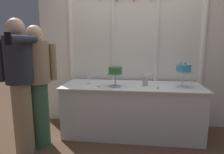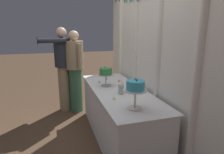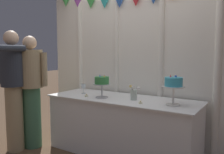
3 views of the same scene
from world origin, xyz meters
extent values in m
plane|color=brown|center=(0.00, 0.00, 0.00)|extent=(24.00, 24.00, 0.00)
cube|color=white|center=(0.00, 0.55, 1.31)|extent=(3.27, 0.04, 2.63)
cylinder|color=white|center=(-1.09, 0.52, 1.31)|extent=(0.08, 0.08, 2.63)
cylinder|color=white|center=(-0.34, 0.52, 1.31)|extent=(0.07, 0.07, 2.63)
cylinder|color=white|center=(0.39, 0.52, 1.31)|extent=(0.08, 0.08, 2.63)
cylinder|color=white|center=(1.13, 0.52, 1.31)|extent=(0.09, 0.09, 2.63)
cube|color=white|center=(0.00, 0.10, 0.39)|extent=(2.06, 0.71, 0.78)
cube|color=white|center=(0.00, 0.10, 0.78)|extent=(2.11, 0.76, 0.01)
cylinder|color=#B2B2B7|center=(-0.24, -0.03, 0.80)|extent=(0.17, 0.17, 0.01)
cylinder|color=#B2B2B7|center=(-0.24, -0.03, 0.89)|extent=(0.02, 0.02, 0.17)
cylinder|color=#B2B2B7|center=(-0.24, -0.03, 0.98)|extent=(0.24, 0.24, 0.01)
cylinder|color=#388E47|center=(-0.24, -0.03, 1.03)|extent=(0.20, 0.20, 0.10)
cone|color=orange|center=(-0.20, -0.03, 1.10)|extent=(0.02, 0.02, 0.03)
cone|color=blue|center=(-0.27, -0.04, 1.10)|extent=(0.02, 0.02, 0.03)
cylinder|color=silver|center=(0.73, 0.04, 0.80)|extent=(0.17, 0.17, 0.01)
cylinder|color=silver|center=(0.73, 0.04, 0.91)|extent=(0.03, 0.03, 0.20)
cylinder|color=silver|center=(0.73, 0.04, 1.01)|extent=(0.27, 0.27, 0.01)
cylinder|color=#3DB2D1|center=(0.73, 0.04, 1.07)|extent=(0.21, 0.21, 0.11)
sphere|color=blue|center=(0.76, 0.05, 1.14)|extent=(0.03, 0.03, 0.03)
cone|color=#DB333D|center=(0.69, 0.05, 1.14)|extent=(0.02, 0.02, 0.03)
cylinder|color=silver|center=(-0.67, 0.10, 0.79)|extent=(0.06, 0.06, 0.00)
cylinder|color=silver|center=(-0.67, 0.10, 0.84)|extent=(0.01, 0.01, 0.08)
cylinder|color=silver|center=(-0.67, 0.10, 0.91)|extent=(0.07, 0.07, 0.06)
cylinder|color=#B2C1B2|center=(0.20, 0.07, 0.86)|extent=(0.08, 0.08, 0.14)
sphere|color=white|center=(0.15, 0.10, 0.94)|extent=(0.03, 0.03, 0.03)
sphere|color=white|center=(0.16, 0.10, 0.95)|extent=(0.04, 0.04, 0.04)
sphere|color=white|center=(0.25, 0.07, 0.95)|extent=(0.04, 0.04, 0.04)
sphere|color=#E5C666|center=(0.16, 0.05, 0.97)|extent=(0.04, 0.04, 0.04)
cylinder|color=beige|center=(-0.48, -0.08, 0.80)|extent=(0.05, 0.05, 0.02)
sphere|color=#F9CC4C|center=(-0.48, -0.08, 0.82)|extent=(0.01, 0.01, 0.01)
cylinder|color=beige|center=(0.37, -0.09, 0.80)|extent=(0.05, 0.05, 0.02)
sphere|color=#F9CC4C|center=(0.37, -0.09, 0.82)|extent=(0.01, 0.01, 0.01)
cylinder|color=#3D6B4C|center=(-1.26, -0.40, 0.45)|extent=(0.33, 0.33, 0.90)
cylinder|color=#9E8966|center=(-1.26, -0.40, 1.18)|extent=(0.45, 0.45, 0.55)
sphere|color=beige|center=(-1.26, -0.40, 1.55)|extent=(0.20, 0.20, 0.20)
cylinder|color=#9E8966|center=(-1.46, -0.47, 1.17)|extent=(0.08, 0.08, 0.49)
cylinder|color=#9E8966|center=(-1.05, -0.32, 1.17)|extent=(0.08, 0.08, 0.49)
cylinder|color=#9E8966|center=(-1.36, -0.63, 0.47)|extent=(0.30, 0.30, 0.94)
cylinder|color=#282D38|center=(-1.36, -0.63, 1.23)|extent=(0.41, 0.41, 0.57)
sphere|color=beige|center=(-1.36, -0.63, 1.61)|extent=(0.21, 0.21, 0.21)
cylinder|color=#282D38|center=(-1.56, -0.69, 1.22)|extent=(0.08, 0.08, 0.50)
cylinder|color=#282D38|center=(-1.17, -0.81, 1.47)|extent=(0.08, 0.50, 0.08)
cube|color=black|center=(-1.17, -1.06, 1.47)|extent=(0.06, 0.02, 0.12)
camera|label=1|loc=(0.04, -2.82, 1.44)|focal=31.20mm
camera|label=2|loc=(2.65, -0.82, 1.68)|focal=31.27mm
camera|label=3|loc=(1.61, -2.68, 1.42)|focal=38.17mm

